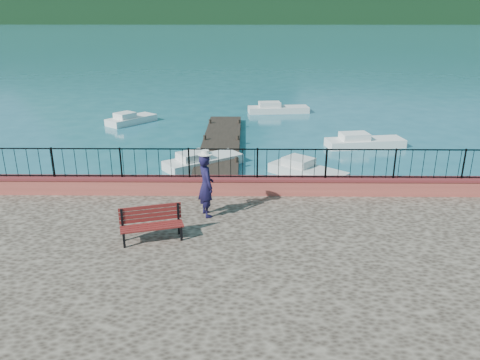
{
  "coord_description": "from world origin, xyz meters",
  "views": [
    {
      "loc": [
        -0.68,
        -10.6,
        6.84
      ],
      "look_at": [
        -0.84,
        2.0,
        2.3
      ],
      "focal_mm": 35.0,
      "sensor_mm": 36.0,
      "label": 1
    }
  ],
  "objects_px": {
    "boat_3": "(131,117)",
    "boat_2": "(365,139)",
    "boat_0": "(203,158)",
    "boat_4": "(278,107)",
    "boat_1": "(308,168)",
    "park_bench": "(152,230)",
    "person": "(206,185)"
  },
  "relations": [
    {
      "from": "park_bench",
      "to": "boat_2",
      "type": "relative_size",
      "value": 0.41
    },
    {
      "from": "park_bench",
      "to": "boat_0",
      "type": "distance_m",
      "value": 9.97
    },
    {
      "from": "person",
      "to": "boat_2",
      "type": "distance_m",
      "value": 14.12
    },
    {
      "from": "boat_0",
      "to": "park_bench",
      "type": "bearing_deg",
      "value": -128.99
    },
    {
      "from": "boat_1",
      "to": "boat_3",
      "type": "relative_size",
      "value": 1.06
    },
    {
      "from": "park_bench",
      "to": "boat_1",
      "type": "bearing_deg",
      "value": 41.96
    },
    {
      "from": "boat_4",
      "to": "boat_1",
      "type": "bearing_deg",
      "value": -94.83
    },
    {
      "from": "person",
      "to": "boat_3",
      "type": "xyz_separation_m",
      "value": [
        -6.3,
        17.26,
        -1.73
      ]
    },
    {
      "from": "boat_2",
      "to": "boat_4",
      "type": "distance_m",
      "value": 9.91
    },
    {
      "from": "boat_1",
      "to": "boat_2",
      "type": "height_order",
      "value": "same"
    },
    {
      "from": "boat_1",
      "to": "boat_4",
      "type": "distance_m",
      "value": 14.01
    },
    {
      "from": "park_bench",
      "to": "boat_2",
      "type": "height_order",
      "value": "park_bench"
    },
    {
      "from": "boat_1",
      "to": "boat_3",
      "type": "bearing_deg",
      "value": 175.82
    },
    {
      "from": "person",
      "to": "boat_3",
      "type": "height_order",
      "value": "person"
    },
    {
      "from": "park_bench",
      "to": "boat_4",
      "type": "height_order",
      "value": "park_bench"
    },
    {
      "from": "boat_4",
      "to": "person",
      "type": "bearing_deg",
      "value": -105.89
    },
    {
      "from": "boat_0",
      "to": "boat_1",
      "type": "height_order",
      "value": "same"
    },
    {
      "from": "boat_1",
      "to": "boat_3",
      "type": "xyz_separation_m",
      "value": [
        -10.17,
        10.43,
        0.0
      ]
    },
    {
      "from": "boat_2",
      "to": "boat_3",
      "type": "relative_size",
      "value": 1.27
    },
    {
      "from": "boat_1",
      "to": "park_bench",
      "type": "bearing_deg",
      "value": -79.95
    },
    {
      "from": "boat_0",
      "to": "boat_4",
      "type": "distance_m",
      "value": 13.27
    },
    {
      "from": "park_bench",
      "to": "boat_0",
      "type": "height_order",
      "value": "park_bench"
    },
    {
      "from": "park_bench",
      "to": "boat_1",
      "type": "relative_size",
      "value": 0.49
    },
    {
      "from": "boat_2",
      "to": "boat_0",
      "type": "bearing_deg",
      "value": -166.65
    },
    {
      "from": "boat_0",
      "to": "boat_4",
      "type": "bearing_deg",
      "value": 34.61
    },
    {
      "from": "boat_0",
      "to": "boat_1",
      "type": "bearing_deg",
      "value": -53.62
    },
    {
      "from": "boat_4",
      "to": "park_bench",
      "type": "bearing_deg",
      "value": -108.43
    },
    {
      "from": "park_bench",
      "to": "boat_3",
      "type": "height_order",
      "value": "park_bench"
    },
    {
      "from": "boat_3",
      "to": "boat_2",
      "type": "bearing_deg",
      "value": -71.79
    },
    {
      "from": "boat_2",
      "to": "boat_1",
      "type": "bearing_deg",
      "value": -135.88
    },
    {
      "from": "boat_0",
      "to": "boat_4",
      "type": "xyz_separation_m",
      "value": [
        4.33,
        12.54,
        0.0
      ]
    },
    {
      "from": "boat_2",
      "to": "boat_4",
      "type": "relative_size",
      "value": 0.97
    }
  ]
}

